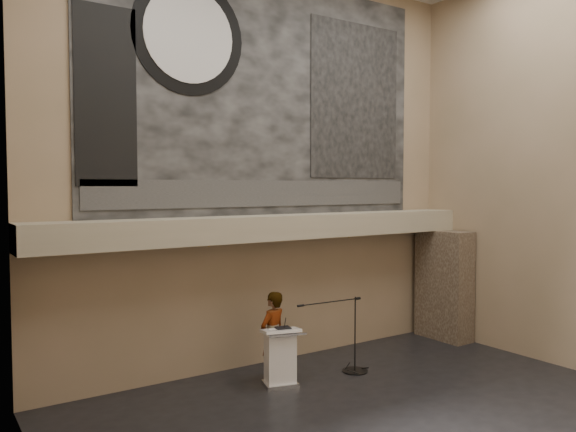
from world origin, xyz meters
TOP-DOWN VIEW (x-y plane):
  - floor at (0.00, 0.00)m, footprint 10.00×10.00m
  - wall_back at (0.00, 4.00)m, footprint 10.00×0.02m
  - wall_left at (-5.00, 0.00)m, footprint 0.02×8.00m
  - soffit at (0.00, 3.60)m, footprint 10.00×0.80m
  - sprinkler_left at (-1.60, 3.55)m, footprint 0.04×0.04m
  - sprinkler_right at (1.90, 3.55)m, footprint 0.04×0.04m
  - banner at (0.00, 3.97)m, footprint 8.00×0.05m
  - banner_text_strip at (0.00, 3.93)m, footprint 7.76×0.02m
  - banner_clock_rim at (-1.80, 3.93)m, footprint 2.30×0.02m
  - banner_clock_face at (-1.80, 3.91)m, footprint 1.84×0.02m
  - banner_building_print at (2.40, 3.93)m, footprint 2.60×0.02m
  - banner_brick_print at (-3.40, 3.93)m, footprint 1.10×0.02m
  - stone_pier at (4.65, 3.15)m, footprint 0.60×1.40m
  - lectern at (-0.58, 2.59)m, footprint 0.80×0.66m
  - binder at (-0.54, 2.55)m, footprint 0.31×0.27m
  - papers at (-0.69, 2.55)m, footprint 0.22×0.29m
  - speaker_person at (-0.52, 2.97)m, footprint 0.74×0.60m
  - mic_stand at (1.09, 2.45)m, footprint 1.64×0.52m

SIDE VIEW (x-z plane):
  - floor at x=0.00m, z-range 0.00..0.00m
  - mic_stand at x=1.09m, z-range -0.53..1.02m
  - lectern at x=-0.58m, z-range -0.01..1.12m
  - speaker_person at x=-0.52m, z-range 0.00..1.75m
  - papers at x=-0.69m, z-range 1.10..1.10m
  - binder at x=-0.54m, z-range 1.10..1.14m
  - stone_pier at x=4.65m, z-range 0.00..2.70m
  - sprinkler_left at x=-1.60m, z-range 2.64..2.70m
  - sprinkler_right at x=1.90m, z-range 2.64..2.70m
  - soffit at x=0.00m, z-range 2.70..3.20m
  - banner_text_strip at x=0.00m, z-range 3.38..3.93m
  - wall_back at x=0.00m, z-range 0.00..8.50m
  - wall_left at x=-5.00m, z-range 0.00..8.50m
  - banner_brick_print at x=-3.40m, z-range 3.80..7.00m
  - banner at x=0.00m, z-range 3.20..8.20m
  - banner_building_print at x=2.40m, z-range 4.00..7.60m
  - banner_clock_rim at x=-1.80m, z-range 5.55..7.85m
  - banner_clock_face at x=-1.80m, z-range 5.78..7.62m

